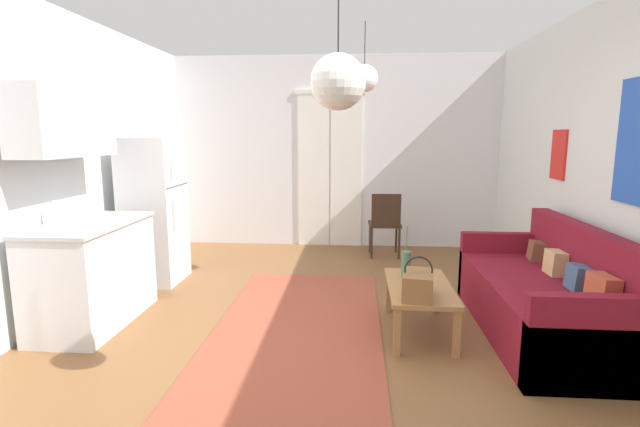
{
  "coord_description": "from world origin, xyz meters",
  "views": [
    {
      "loc": [
        0.31,
        -3.21,
        1.62
      ],
      "look_at": [
        -0.02,
        1.09,
        0.89
      ],
      "focal_mm": 26.27,
      "sensor_mm": 36.0,
      "label": 1
    }
  ],
  "objects_px": {
    "couch": "(547,300)",
    "refrigerator": "(154,211)",
    "pendant_lamp_near": "(338,82)",
    "pendant_lamp_far": "(364,78)",
    "coffee_table": "(419,291)",
    "accent_chair": "(385,221)",
    "handbag": "(418,285)",
    "bamboo_vase": "(406,264)"
  },
  "relations": [
    {
      "from": "handbag",
      "to": "accent_chair",
      "type": "relative_size",
      "value": 0.42
    },
    {
      "from": "refrigerator",
      "to": "bamboo_vase",
      "type": "bearing_deg",
      "value": -20.28
    },
    {
      "from": "couch",
      "to": "pendant_lamp_far",
      "type": "xyz_separation_m",
      "value": [
        -1.49,
        1.12,
        1.88
      ]
    },
    {
      "from": "coffee_table",
      "to": "accent_chair",
      "type": "bearing_deg",
      "value": 93.35
    },
    {
      "from": "pendant_lamp_near",
      "to": "pendant_lamp_far",
      "type": "distance_m",
      "value": 2.35
    },
    {
      "from": "handbag",
      "to": "refrigerator",
      "type": "distance_m",
      "value": 3.08
    },
    {
      "from": "bamboo_vase",
      "to": "refrigerator",
      "type": "relative_size",
      "value": 0.28
    },
    {
      "from": "couch",
      "to": "pendant_lamp_near",
      "type": "xyz_separation_m",
      "value": [
        -1.67,
        -1.21,
        1.6
      ]
    },
    {
      "from": "handbag",
      "to": "pendant_lamp_near",
      "type": "height_order",
      "value": "pendant_lamp_near"
    },
    {
      "from": "handbag",
      "to": "refrigerator",
      "type": "bearing_deg",
      "value": 151.14
    },
    {
      "from": "bamboo_vase",
      "to": "handbag",
      "type": "distance_m",
      "value": 0.5
    },
    {
      "from": "pendant_lamp_far",
      "to": "handbag",
      "type": "bearing_deg",
      "value": -74.43
    },
    {
      "from": "handbag",
      "to": "pendant_lamp_near",
      "type": "bearing_deg",
      "value": -123.43
    },
    {
      "from": "coffee_table",
      "to": "refrigerator",
      "type": "bearing_deg",
      "value": 156.7
    },
    {
      "from": "coffee_table",
      "to": "refrigerator",
      "type": "height_order",
      "value": "refrigerator"
    },
    {
      "from": "coffee_table",
      "to": "pendant_lamp_near",
      "type": "relative_size",
      "value": 0.99
    },
    {
      "from": "couch",
      "to": "coffee_table",
      "type": "relative_size",
      "value": 2.01
    },
    {
      "from": "pendant_lamp_near",
      "to": "handbag",
      "type": "bearing_deg",
      "value": 56.57
    },
    {
      "from": "couch",
      "to": "refrigerator",
      "type": "distance_m",
      "value": 3.98
    },
    {
      "from": "couch",
      "to": "handbag",
      "type": "relative_size",
      "value": 5.31
    },
    {
      "from": "refrigerator",
      "to": "pendant_lamp_far",
      "type": "distance_m",
      "value": 2.67
    },
    {
      "from": "refrigerator",
      "to": "pendant_lamp_near",
      "type": "bearing_deg",
      "value": -48.18
    },
    {
      "from": "refrigerator",
      "to": "pendant_lamp_near",
      "type": "relative_size",
      "value": 1.62
    },
    {
      "from": "refrigerator",
      "to": "accent_chair",
      "type": "xyz_separation_m",
      "value": [
        2.6,
        1.22,
        -0.31
      ]
    },
    {
      "from": "handbag",
      "to": "refrigerator",
      "type": "xyz_separation_m",
      "value": [
        -2.69,
        1.48,
        0.29
      ]
    },
    {
      "from": "bamboo_vase",
      "to": "handbag",
      "type": "relative_size",
      "value": 1.23
    },
    {
      "from": "coffee_table",
      "to": "couch",
      "type": "bearing_deg",
      "value": 1.93
    },
    {
      "from": "coffee_table",
      "to": "bamboo_vase",
      "type": "height_order",
      "value": "bamboo_vase"
    },
    {
      "from": "couch",
      "to": "bamboo_vase",
      "type": "distance_m",
      "value": 1.16
    },
    {
      "from": "coffee_table",
      "to": "pendant_lamp_far",
      "type": "bearing_deg",
      "value": 111.77
    },
    {
      "from": "accent_chair",
      "to": "pendant_lamp_far",
      "type": "distance_m",
      "value": 2.12
    },
    {
      "from": "bamboo_vase",
      "to": "pendant_lamp_near",
      "type": "distance_m",
      "value": 2.02
    },
    {
      "from": "couch",
      "to": "refrigerator",
      "type": "bearing_deg",
      "value": 163.12
    },
    {
      "from": "accent_chair",
      "to": "pendant_lamp_far",
      "type": "xyz_separation_m",
      "value": [
        -0.32,
        -1.25,
        1.69
      ]
    },
    {
      "from": "couch",
      "to": "accent_chair",
      "type": "bearing_deg",
      "value": 116.39
    },
    {
      "from": "pendant_lamp_near",
      "to": "pendant_lamp_far",
      "type": "relative_size",
      "value": 1.43
    },
    {
      "from": "coffee_table",
      "to": "bamboo_vase",
      "type": "relative_size",
      "value": 2.16
    },
    {
      "from": "couch",
      "to": "refrigerator",
      "type": "relative_size",
      "value": 1.23
    },
    {
      "from": "refrigerator",
      "to": "coffee_table",
      "type": "bearing_deg",
      "value": -23.3
    },
    {
      "from": "bamboo_vase",
      "to": "handbag",
      "type": "bearing_deg",
      "value": -85.71
    },
    {
      "from": "pendant_lamp_near",
      "to": "coffee_table",
      "type": "bearing_deg",
      "value": 61.67
    },
    {
      "from": "pendant_lamp_near",
      "to": "accent_chair",
      "type": "bearing_deg",
      "value": 82.15
    }
  ]
}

